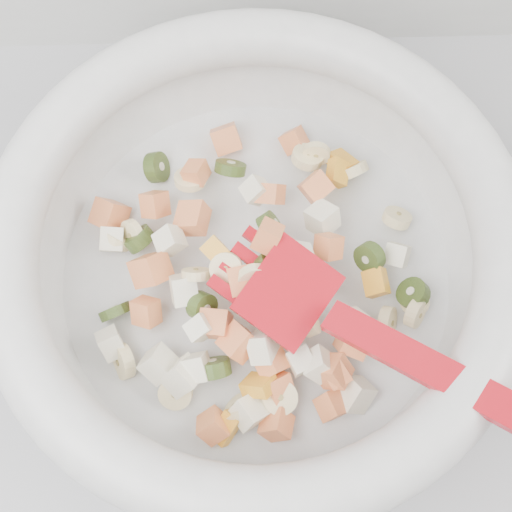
{
  "coord_description": "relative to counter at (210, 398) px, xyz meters",
  "views": [
    {
      "loc": [
        0.06,
        1.3,
        1.42
      ],
      "look_at": [
        0.07,
        1.48,
        0.95
      ],
      "focal_mm": 45.0,
      "sensor_mm": 36.0,
      "label": 1
    }
  ],
  "objects": [
    {
      "name": "counter",
      "position": [
        0.0,
        0.0,
        0.0
      ],
      "size": [
        2.0,
        0.6,
        0.9
      ],
      "primitive_type": "cube",
      "color": "#99989D",
      "rests_on": "ground"
    },
    {
      "name": "mixing_bowl",
      "position": [
        0.07,
        0.03,
        0.51
      ],
      "size": [
        0.44,
        0.41,
        0.14
      ],
      "color": "silver",
      "rests_on": "counter"
    }
  ]
}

